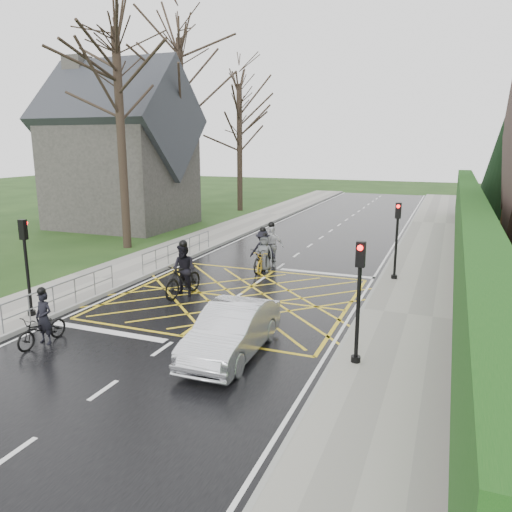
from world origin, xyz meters
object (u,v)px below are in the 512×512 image
Objects in this scene: cyclist_front at (271,250)px; cyclist_lead at (264,258)px; cyclist_rear at (43,326)px; cyclist_back at (184,275)px; car at (232,331)px; cyclist_mid at (262,255)px.

cyclist_front reaches higher than cyclist_lead.
cyclist_rear is 0.94× the size of cyclist_lead.
cyclist_back is 1.01× the size of cyclist_front.
cyclist_rear is at bearing -168.16° from car.
cyclist_mid is (2.76, 9.92, 0.18)m from cyclist_rear.
car is at bearing -84.95° from cyclist_front.
cyclist_back reaches higher than cyclist_lead.
cyclist_lead is at bearing 76.46° from cyclist_rear.
cyclist_mid is 1.11× the size of cyclist_lead.
cyclist_back is 1.06× the size of cyclist_mid.
cyclist_rear is 5.56m from cyclist_back.
cyclist_rear reaches higher than car.
cyclist_front reaches higher than car.
cyclist_front is at bearing 79.50° from cyclist_mid.
cyclist_mid is at bearing 129.52° from cyclist_lead.
cyclist_mid is 0.19m from cyclist_lead.
cyclist_lead is (0.00, -0.89, -0.16)m from cyclist_front.
cyclist_front reaches higher than cyclist_mid.
cyclist_mid is (1.35, 4.55, -0.08)m from cyclist_back.
cyclist_mid reaches higher than cyclist_lead.
car is (2.42, -8.66, -0.03)m from cyclist_mid.
cyclist_lead is at bearing 79.25° from cyclist_back.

